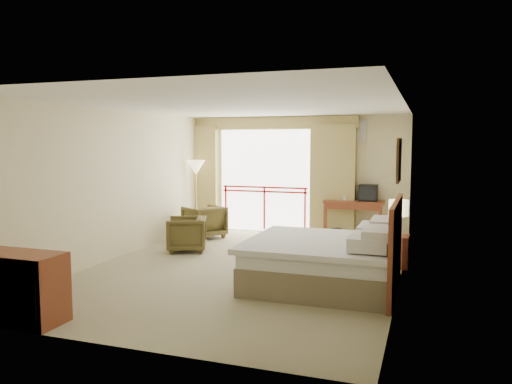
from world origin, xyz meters
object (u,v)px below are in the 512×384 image
at_px(bed, 327,260).
at_px(tv, 368,193).
at_px(nightstand, 397,251).
at_px(armchair_near, 187,251).
at_px(side_table, 186,230).
at_px(floor_lamp, 196,170).
at_px(armchair_far, 204,237).
at_px(table_lamp, 399,209).
at_px(dresser, 13,287).
at_px(desk, 354,208).
at_px(wastebasket, 337,235).

distance_m(bed, tv, 3.94).
height_order(nightstand, armchair_near, nightstand).
xyz_separation_m(side_table, floor_lamp, (-0.51, 1.52, 1.13)).
bearing_deg(side_table, nightstand, -5.32).
relative_size(armchair_far, side_table, 1.61).
relative_size(armchair_near, side_table, 1.51).
xyz_separation_m(tv, floor_lamp, (-3.91, -0.47, 0.44)).
distance_m(bed, table_lamp, 1.91).
height_order(side_table, dresser, dresser).
relative_size(tv, armchair_far, 0.51).
bearing_deg(bed, dresser, -140.11).
distance_m(table_lamp, side_table, 4.23).
bearing_deg(armchair_far, desk, 141.57).
bearing_deg(wastebasket, armchair_near, -143.01).
relative_size(nightstand, desk, 0.42).
height_order(nightstand, table_lamp, table_lamp).
height_order(wastebasket, side_table, side_table).
bearing_deg(table_lamp, tv, 108.26).
bearing_deg(dresser, wastebasket, 66.27).
height_order(wastebasket, armchair_near, armchair_near).
bearing_deg(desk, tv, -9.22).
height_order(desk, side_table, desk).
bearing_deg(bed, table_lamp, 59.96).
bearing_deg(wastebasket, nightstand, -54.27).
xyz_separation_m(nightstand, table_lamp, (-0.00, 0.05, 0.72)).
distance_m(armchair_far, dresser, 5.52).
distance_m(table_lamp, wastebasket, 2.44).
relative_size(table_lamp, desk, 0.45).
relative_size(desk, armchair_near, 1.75).
bearing_deg(bed, tv, 87.93).
relative_size(nightstand, tv, 1.35).
xyz_separation_m(armchair_near, side_table, (-0.23, 0.44, 0.33)).
bearing_deg(dresser, side_table, 91.55).
distance_m(wastebasket, armchair_near, 3.23).
bearing_deg(wastebasket, tv, 39.46).
bearing_deg(bed, wastebasket, 97.53).
distance_m(table_lamp, dresser, 5.90).
height_order(desk, armchair_far, desk).
height_order(nightstand, floor_lamp, floor_lamp).
bearing_deg(tv, table_lamp, -83.39).
height_order(bed, nightstand, bed).
relative_size(bed, desk, 1.66).
relative_size(wastebasket, floor_lamp, 0.16).
xyz_separation_m(desk, floor_lamp, (-3.61, -0.53, 0.81)).
xyz_separation_m(bed, table_lamp, (0.91, 1.57, 0.61)).
height_order(bed, armchair_far, bed).
xyz_separation_m(nightstand, dresser, (-4.09, -4.17, 0.14)).
xyz_separation_m(bed, tv, (0.14, 3.89, 0.64)).
xyz_separation_m(nightstand, armchair_near, (-3.93, -0.06, -0.27)).
relative_size(table_lamp, tv, 1.46).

